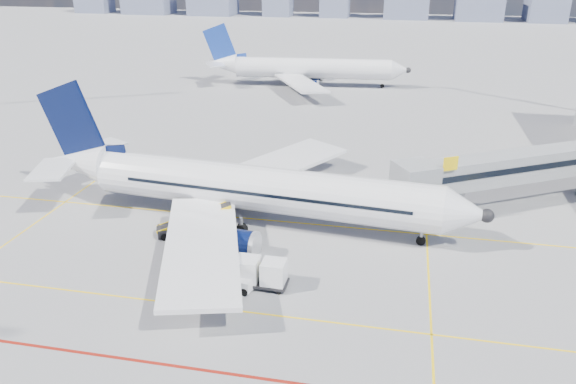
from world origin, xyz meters
name	(u,v)px	position (x,y,z in m)	size (l,w,h in m)	color
ground	(242,264)	(0.00, 0.00, 0.00)	(420.00, 420.00, 0.00)	gray
apron_markings	(219,291)	(-0.58, -3.91, 0.01)	(90.00, 35.12, 0.01)	yellow
jet_bridge	(532,166)	(23.51, 16.91, 3.74)	(23.55, 15.78, 6.30)	gray
main_aircraft	(243,187)	(-1.94, 7.47, 3.22)	(40.86, 35.55, 11.94)	silver
second_aircraft	(304,68)	(-6.64, 64.17, 3.23)	(37.27, 32.44, 10.94)	silver
baggage_tug	(236,279)	(0.53, -3.36, 0.76)	(2.50, 1.83, 1.58)	silver
cargo_dolly	(261,272)	(2.16, -2.72, 1.16)	(3.89, 1.78, 2.12)	black
belt_loader	(186,227)	(-6.02, 3.90, 0.67)	(6.33, 3.75, 2.60)	black
ramp_worker	(263,274)	(2.28, -2.45, 0.90)	(0.65, 0.43, 1.79)	yellow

